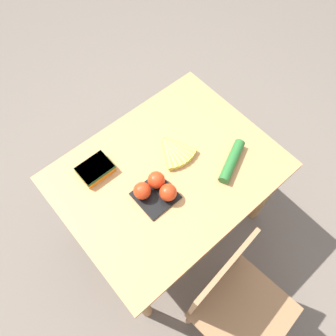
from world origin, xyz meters
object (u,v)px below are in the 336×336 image
banana_bunch (175,151)px  tomato_pack (156,189)px  chair (234,301)px  cucumber_near (232,161)px  carrot_bag (95,169)px

banana_bunch → tomato_pack: bearing=26.7°
tomato_pack → banana_bunch: bearing=-153.3°
chair → tomato_pack: (-0.01, -0.59, 0.31)m
tomato_pack → cucumber_near: bearing=162.1°
banana_bunch → cucumber_near: cucumber_near is taller
carrot_bag → cucumber_near: cucumber_near is taller
tomato_pack → cucumber_near: (-0.39, 0.12, -0.02)m
carrot_bag → cucumber_near: (-0.54, 0.41, -0.00)m
banana_bunch → carrot_bag: bearing=-25.1°
tomato_pack → cucumber_near: 0.41m
carrot_bag → banana_bunch: bearing=154.9°
chair → tomato_pack: chair is taller
carrot_bag → tomato_pack: bearing=117.9°
banana_bunch → chair: bearing=71.8°
tomato_pack → carrot_bag: bearing=-62.1°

